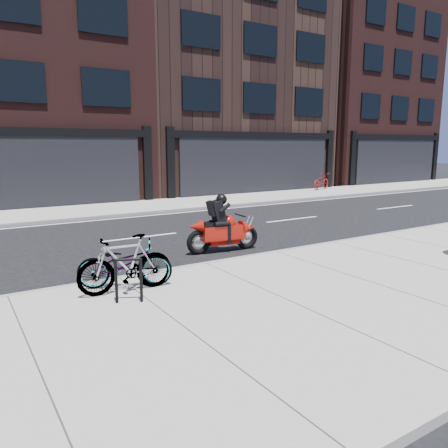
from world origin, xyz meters
TOP-DOWN VIEW (x-y plane):
  - ground at (0.00, 0.00)m, footprint 120.00×120.00m
  - sidewalk_near at (0.00, -5.00)m, footprint 60.00×6.00m
  - sidewalk_far at (0.00, 7.75)m, footprint 60.00×3.50m
  - building_mideast at (10.00, 14.50)m, footprint 12.00×10.00m
  - building_east at (22.00, 14.50)m, footprint 10.00×10.00m
  - bike_rack at (-2.31, -3.41)m, footprint 0.42×0.22m
  - bicycle_front at (-2.08, -2.60)m, footprint 1.81×1.22m
  - bicycle_rear at (-2.16, -2.86)m, footprint 1.74×0.59m
  - motorcycle at (1.27, -0.81)m, footprint 2.03×0.62m
  - bicycle_far at (13.97, 8.60)m, footprint 1.93×1.23m

SIDE VIEW (x-z plane):
  - ground at x=0.00m, z-range 0.00..0.00m
  - sidewalk_near at x=0.00m, z-range 0.00..0.13m
  - sidewalk_far at x=0.00m, z-range 0.00..0.13m
  - bike_rack at x=-2.31m, z-range 0.20..0.96m
  - bicycle_front at x=-2.08m, z-range 0.13..1.03m
  - bicycle_far at x=13.97m, z-range 0.13..1.09m
  - motorcycle at x=1.27m, z-range -0.14..1.37m
  - bicycle_rear at x=-2.16m, z-range 0.13..1.16m
  - building_mideast at x=10.00m, z-range 0.00..12.50m
  - building_east at x=22.00m, z-range 0.00..13.00m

